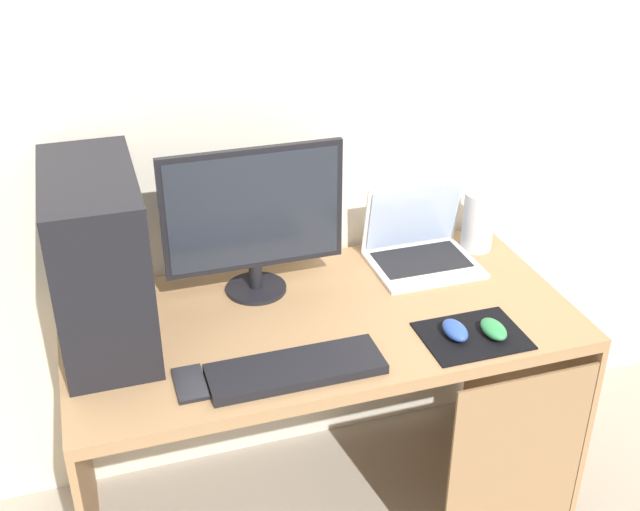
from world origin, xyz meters
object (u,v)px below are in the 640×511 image
pc_tower (99,259)px  mouse_right (494,329)px  cell_phone (190,384)px  speaker (478,221)px  mouse_left (455,330)px  keyboard (296,369)px  laptop (420,248)px  monitor (254,219)px

pc_tower → mouse_right: bearing=-18.0°
mouse_right → cell_phone: (-0.77, 0.03, -0.02)m
pc_tower → speaker: (1.11, 0.14, -0.13)m
mouse_left → speaker: bearing=56.7°
keyboard → cell_phone: bearing=173.3°
speaker → cell_phone: bearing=-156.7°
laptop → speaker: (0.20, 0.03, 0.05)m
pc_tower → mouse_right: 1.00m
monitor → mouse_left: size_ratio=5.08×
laptop → cell_phone: (-0.75, -0.38, -0.04)m
pc_tower → mouse_right: (0.93, -0.30, -0.20)m
monitor → keyboard: (0.00, -0.39, -0.21)m
keyboard → laptop: bearing=39.5°
mouse_left → mouse_right: size_ratio=1.00×
laptop → cell_phone: laptop is taller
speaker → mouse_left: speaker is taller
monitor → mouse_right: bearing=-37.1°
laptop → speaker: bearing=7.2°
keyboard → cell_phone: (-0.25, 0.03, -0.01)m
speaker → pc_tower: bearing=-172.8°
monitor → speaker: size_ratio=2.66×
keyboard → mouse_right: (0.52, -0.01, 0.01)m
monitor → speaker: (0.70, 0.05, -0.13)m
pc_tower → keyboard: 0.55m
mouse_left → cell_phone: mouse_left is taller
mouse_right → speaker: bearing=67.9°
mouse_left → cell_phone: bearing=179.2°
mouse_left → mouse_right: 0.10m
mouse_left → mouse_right: (0.09, -0.03, 0.00)m
pc_tower → cell_phone: size_ratio=3.54×
laptop → mouse_left: (-0.08, -0.39, -0.02)m
keyboard → mouse_left: bearing=2.7°
monitor → mouse_left: (0.43, -0.37, -0.20)m
laptop → mouse_left: size_ratio=3.15×
monitor → laptop: monitor is taller
cell_phone → speaker: bearing=23.3°
laptop → pc_tower: bearing=-172.8°
pc_tower → cell_phone: (0.16, -0.27, -0.22)m
pc_tower → keyboard: pc_tower is taller
pc_tower → keyboard: (0.41, -0.30, -0.21)m
pc_tower → speaker: 1.12m
monitor → laptop: bearing=2.7°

